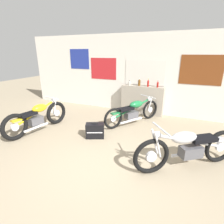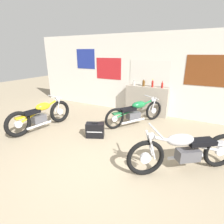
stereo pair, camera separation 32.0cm
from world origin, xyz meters
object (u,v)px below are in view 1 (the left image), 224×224
bottle_left_center (139,82)px  hard_case_black (95,131)px  motorcycle_yellow (37,117)px  motorcycle_green (133,111)px  bottle_right_center (158,84)px  bottle_center (148,83)px  bottle_leftmost (129,83)px  motorcycle_silver (188,148)px

bottle_left_center → hard_case_black: bottle_left_center is taller
bottle_left_center → hard_case_black: bearing=-102.1°
motorcycle_yellow → hard_case_black: motorcycle_yellow is taller
bottle_left_center → motorcycle_yellow: size_ratio=0.13×
motorcycle_yellow → motorcycle_green: size_ratio=1.09×
bottle_right_center → motorcycle_green: size_ratio=0.12×
motorcycle_yellow → hard_case_black: size_ratio=3.78×
bottle_center → bottle_leftmost: bearing=178.9°
bottle_center → bottle_right_center: bottle_center is taller
bottle_leftmost → bottle_left_center: bearing=3.3°
bottle_right_center → motorcycle_green: (-0.53, -0.99, -0.72)m
motorcycle_yellow → motorcycle_silver: bearing=-1.9°
bottle_leftmost → bottle_right_center: 1.01m
bottle_left_center → bottle_center: (0.32, -0.03, 0.00)m
bottle_left_center → bottle_center: bottle_center is taller
bottle_leftmost → motorcycle_green: 1.32m
bottle_left_center → bottle_right_center: size_ratio=1.17×
motorcycle_silver → hard_case_black: motorcycle_silver is taller
hard_case_black → motorcycle_green: bearing=65.0°
bottle_left_center → bottle_right_center: bottle_left_center is taller
motorcycle_green → bottle_leftmost: bearing=115.1°
bottle_left_center → motorcycle_silver: size_ratio=0.15×
motorcycle_silver → hard_case_black: size_ratio=3.41×
bottle_leftmost → bottle_left_center: bottle_left_center is taller
bottle_left_center → bottle_right_center: bearing=-3.4°
bottle_left_center → motorcycle_green: size_ratio=0.14×
bottle_leftmost → hard_case_black: bearing=-93.7°
bottle_center → motorcycle_silver: (1.42, -2.75, -0.72)m
bottle_left_center → motorcycle_yellow: bottle_left_center is taller
bottle_leftmost → motorcycle_yellow: bottle_leftmost is taller
hard_case_black → bottle_leftmost: bearing=86.3°
bottle_left_center → hard_case_black: size_ratio=0.50×
bottle_left_center → bottle_center: size_ratio=0.97×
motorcycle_yellow → motorcycle_green: (2.32, 1.62, -0.01)m
bottle_right_center → bottle_leftmost: bearing=179.0°
bottle_leftmost → bottle_center: bottle_center is taller
bottle_leftmost → bottle_right_center: bearing=-1.0°
bottle_leftmost → bottle_center: 0.68m
bottle_left_center → motorcycle_green: (0.12, -1.03, -0.74)m
bottle_center → motorcycle_silver: bottle_center is taller
bottle_right_center → bottle_center: bearing=179.2°
bottle_leftmost → bottle_right_center: bottle_right_center is taller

